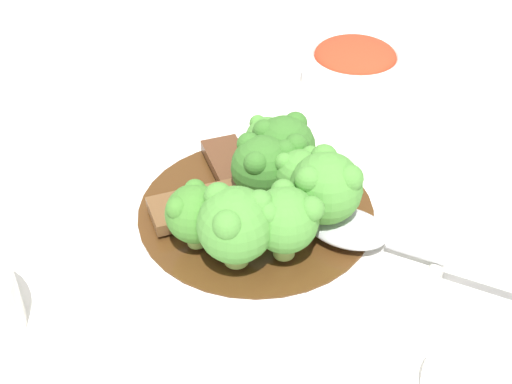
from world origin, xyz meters
TOP-DOWN VIEW (x-y plane):
  - ground_plane at (0.00, 0.00)m, footprint 4.00×4.00m
  - main_plate at (0.00, 0.00)m, footprint 0.30×0.30m
  - beef_strip_0 at (0.04, -0.02)m, footprint 0.08×0.05m
  - beef_strip_1 at (-0.05, 0.01)m, footprint 0.06×0.03m
  - beef_strip_2 at (0.02, 0.01)m, footprint 0.07×0.04m
  - beef_strip_3 at (-0.01, -0.05)m, footprint 0.05×0.07m
  - broccoli_floret_0 at (-0.03, 0.05)m, footprint 0.05×0.05m
  - broccoli_floret_1 at (-0.04, -0.05)m, footprint 0.04×0.04m
  - broccoli_floret_2 at (-0.04, -0.02)m, footprint 0.05×0.05m
  - broccoli_floret_3 at (0.01, 0.06)m, footprint 0.05×0.05m
  - broccoli_floret_4 at (0.04, 0.04)m, footprint 0.05×0.05m
  - broccoli_floret_5 at (-0.03, 0.02)m, footprint 0.04×0.04m
  - broccoli_floret_6 at (0.06, 0.01)m, footprint 0.04×0.04m
  - broccoli_floret_7 at (-0.01, -0.01)m, footprint 0.05×0.05m
  - serving_spoon at (-0.05, 0.08)m, footprint 0.14×0.22m
  - side_bowl_kimchi at (-0.20, -0.12)m, footprint 0.11×0.11m
  - sauce_dish at (-0.03, 0.20)m, footprint 0.06×0.06m

SIDE VIEW (x-z plane):
  - ground_plane at x=0.00m, z-range 0.00..0.00m
  - sauce_dish at x=-0.03m, z-range 0.00..0.01m
  - main_plate at x=0.00m, z-range 0.00..0.02m
  - beef_strip_2 at x=0.02m, z-range 0.02..0.03m
  - beef_strip_3 at x=-0.01m, z-range 0.02..0.03m
  - side_bowl_kimchi at x=-0.20m, z-range 0.00..0.05m
  - beef_strip_0 at x=0.04m, z-range 0.02..0.03m
  - beef_strip_1 at x=-0.05m, z-range 0.02..0.03m
  - serving_spoon at x=-0.05m, z-range 0.02..0.03m
  - broccoli_floret_1 at x=-0.04m, z-range 0.02..0.06m
  - broccoli_floret_6 at x=0.06m, z-range 0.02..0.07m
  - broccoli_floret_7 at x=-0.01m, z-range 0.02..0.08m
  - broccoli_floret_2 at x=-0.04m, z-range 0.02..0.08m
  - broccoli_floret_5 at x=-0.03m, z-range 0.03..0.08m
  - broccoli_floret_3 at x=0.01m, z-range 0.02..0.08m
  - broccoli_floret_4 at x=0.04m, z-range 0.02..0.09m
  - broccoli_floret_0 at x=-0.03m, z-range 0.03..0.09m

